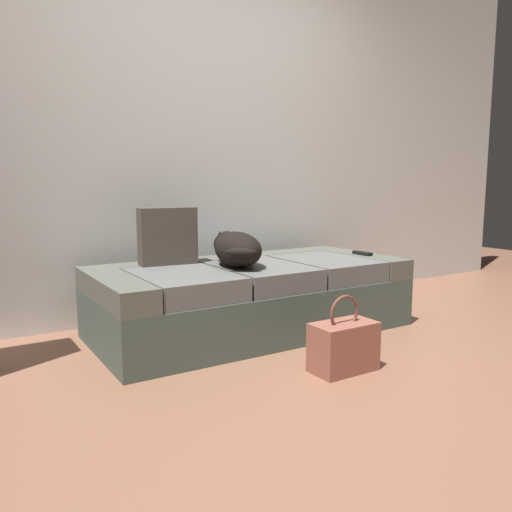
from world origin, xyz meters
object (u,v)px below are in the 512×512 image
object	(u,v)px
tv_remote	(362,253)
throw_pillow	(168,236)
handbag	(344,346)
couch	(252,297)
dog_dark	(236,248)

from	to	relation	value
tv_remote	throw_pillow	bearing A→B (deg)	163.78
throw_pillow	handbag	distance (m)	1.24
throw_pillow	handbag	bearing A→B (deg)	-65.89
couch	handbag	distance (m)	0.82
dog_dark	handbag	bearing A→B (deg)	-79.16
dog_dark	handbag	xyz separation A→B (m)	(0.15, -0.79, -0.40)
dog_dark	throw_pillow	world-z (taller)	throw_pillow
tv_remote	throw_pillow	world-z (taller)	throw_pillow
tv_remote	handbag	bearing A→B (deg)	-139.82
tv_remote	throw_pillow	distance (m)	1.32
tv_remote	handbag	distance (m)	1.12
couch	dog_dark	xyz separation A→B (m)	(-0.13, -0.03, 0.32)
throw_pillow	couch	bearing A→B (deg)	-27.52
throw_pillow	tv_remote	bearing A→B (deg)	-14.42
handbag	tv_remote	bearing A→B (deg)	41.99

